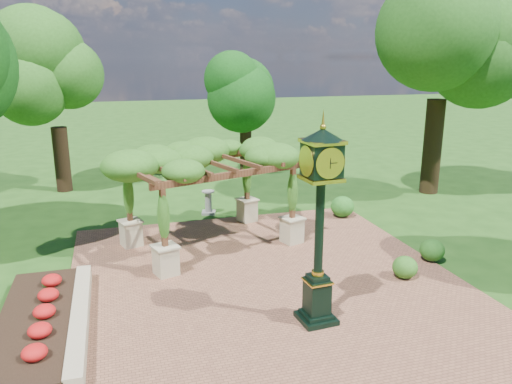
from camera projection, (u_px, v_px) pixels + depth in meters
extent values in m
plane|color=#1E4714|center=(286.00, 309.00, 11.74)|extent=(120.00, 120.00, 0.00)
cube|color=brown|center=(273.00, 290.00, 12.66)|extent=(10.00, 12.00, 0.04)
cube|color=#C6B793|center=(80.00, 318.00, 10.91)|extent=(0.35, 5.00, 0.40)
cube|color=red|center=(36.00, 325.00, 10.67)|extent=(1.50, 5.00, 0.36)
cube|color=black|center=(316.00, 318.00, 11.12)|extent=(0.83, 0.83, 0.12)
cube|color=black|center=(317.00, 297.00, 10.99)|extent=(0.52, 0.52, 0.87)
cube|color=gold|center=(318.00, 281.00, 10.89)|extent=(0.58, 0.58, 0.04)
cylinder|color=black|center=(319.00, 227.00, 10.56)|extent=(0.21, 0.21, 2.21)
cube|color=black|center=(322.00, 160.00, 10.18)|extent=(0.72, 0.72, 0.67)
cylinder|color=beige|center=(330.00, 163.00, 9.87)|extent=(0.58, 0.07, 0.58)
cone|color=black|center=(323.00, 134.00, 10.04)|extent=(0.93, 0.93, 0.24)
sphere|color=gold|center=(323.00, 127.00, 10.01)|extent=(0.13, 0.13, 0.13)
cube|color=#C4B891|center=(166.00, 261.00, 13.42)|extent=(0.71, 0.71, 0.78)
cube|color=brown|center=(164.00, 217.00, 13.10)|extent=(0.17, 0.17, 1.60)
cube|color=#C4B891|center=(292.00, 230.00, 15.76)|extent=(0.71, 0.71, 0.78)
cube|color=brown|center=(293.00, 193.00, 15.44)|extent=(0.17, 0.17, 1.60)
cube|color=#C4B891|center=(131.00, 234.00, 15.48)|extent=(0.71, 0.71, 0.78)
cube|color=brown|center=(128.00, 195.00, 15.16)|extent=(0.17, 0.17, 1.60)
cube|color=#C4B891|center=(247.00, 210.00, 17.83)|extent=(0.71, 0.71, 0.78)
cube|color=brown|center=(247.00, 177.00, 17.51)|extent=(0.17, 0.17, 1.60)
cube|color=brown|center=(233.00, 175.00, 14.04)|extent=(4.80, 1.66, 0.19)
cube|color=brown|center=(191.00, 160.00, 16.11)|extent=(4.80, 1.66, 0.19)
ellipsoid|color=#2D611B|center=(210.00, 159.00, 15.01)|extent=(5.72, 4.50, 0.86)
cube|color=#979890|center=(209.00, 213.00, 18.85)|extent=(0.61, 0.61, 0.09)
cylinder|color=#979890|center=(208.00, 202.00, 18.74)|extent=(0.31, 0.31, 0.81)
cylinder|color=#979890|center=(208.00, 191.00, 18.63)|extent=(0.57, 0.57, 0.04)
ellipsoid|color=#2B611B|center=(405.00, 267.00, 13.23)|extent=(0.74, 0.74, 0.60)
ellipsoid|color=#205417|center=(432.00, 250.00, 14.34)|extent=(0.71, 0.71, 0.63)
ellipsoid|color=#24651D|center=(342.00, 207.00, 18.30)|extent=(1.12, 1.12, 0.77)
cylinder|color=black|center=(62.00, 159.00, 21.77)|extent=(0.66, 0.66, 2.82)
ellipsoid|color=#265719|center=(53.00, 74.00, 20.81)|extent=(3.46, 3.46, 4.45)
cylinder|color=#302013|center=(246.00, 148.00, 25.45)|extent=(0.59, 0.59, 2.51)
ellipsoid|color=#104010|center=(245.00, 83.00, 24.60)|extent=(3.06, 3.06, 3.96)
cylinder|color=#2F2012|center=(432.00, 147.00, 21.34)|extent=(0.78, 0.78, 4.03)
ellipsoid|color=#205117|center=(444.00, 19.00, 19.98)|extent=(5.06, 5.06, 6.37)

